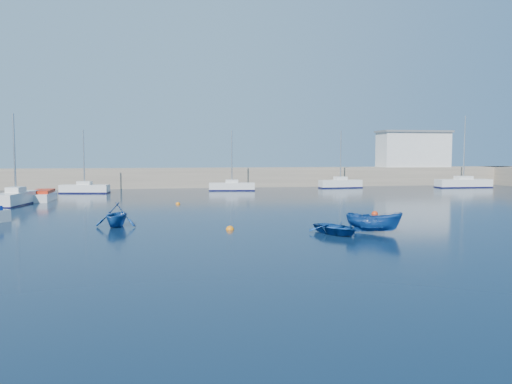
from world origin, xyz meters
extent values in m
plane|color=#0B1D31|center=(0.00, 0.00, 0.00)|extent=(220.00, 220.00, 0.00)
cube|color=gray|center=(0.00, 46.00, 1.30)|extent=(96.00, 4.50, 2.60)
cube|color=silver|center=(30.00, 46.00, 5.10)|extent=(10.00, 4.00, 5.00)
cube|color=silver|center=(-18.75, 24.81, 0.57)|extent=(2.52, 6.21, 1.14)
cylinder|color=#B7BABC|center=(-18.75, 24.81, 4.61)|extent=(0.17, 0.17, 6.94)
cube|color=silver|center=(-14.95, 37.55, 0.49)|extent=(5.66, 2.48, 0.98)
cylinder|color=#B7BABC|center=(-14.95, 37.55, 4.13)|extent=(0.15, 0.15, 6.29)
cube|color=silver|center=(2.32, 38.75, 0.48)|extent=(5.73, 2.27, 0.96)
cylinder|color=#B7BABC|center=(2.32, 38.75, 4.17)|extent=(0.14, 0.14, 6.41)
cube|color=silver|center=(17.12, 40.93, 0.53)|extent=(5.77, 2.05, 1.07)
cylinder|color=#B7BABC|center=(17.12, 40.93, 4.32)|extent=(0.16, 0.16, 6.51)
cube|color=silver|center=(33.75, 38.93, 0.55)|extent=(7.40, 2.18, 1.11)
cylinder|color=#B7BABC|center=(33.75, 38.93, 5.35)|extent=(0.16, 0.16, 8.47)
cube|color=silver|center=(-17.48, 28.82, 0.38)|extent=(1.95, 5.17, 0.77)
cube|color=red|center=(-17.48, 28.82, 0.91)|extent=(1.82, 3.89, 0.29)
imported|color=navy|center=(4.04, 4.63, 0.33)|extent=(3.31, 3.81, 0.66)
imported|color=navy|center=(-8.59, 9.72, 0.76)|extent=(2.94, 3.26, 1.51)
imported|color=navy|center=(6.29, 4.58, 0.62)|extent=(3.38, 2.57, 1.23)
sphere|color=orange|center=(-1.74, 7.24, 0.00)|extent=(0.50, 0.50, 0.50)
sphere|color=red|center=(9.99, 13.05, 0.00)|extent=(0.49, 0.49, 0.49)
sphere|color=orange|center=(-4.56, 23.01, 0.00)|extent=(0.42, 0.42, 0.42)
camera|label=1|loc=(-5.29, -22.30, 4.59)|focal=35.00mm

